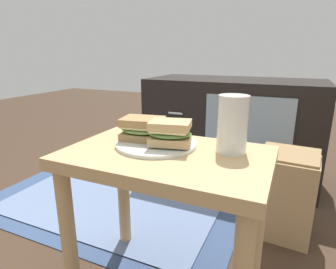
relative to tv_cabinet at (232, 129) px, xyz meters
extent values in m
cube|color=tan|center=(0.01, -0.95, 0.15)|extent=(0.56, 0.36, 0.04)
cylinder|color=tan|center=(-0.24, -1.09, -0.08)|extent=(0.04, 0.04, 0.43)
cylinder|color=tan|center=(-0.24, -0.80, -0.08)|extent=(0.04, 0.04, 0.43)
cylinder|color=tan|center=(0.25, -0.80, -0.08)|extent=(0.04, 0.04, 0.43)
cube|color=black|center=(0.00, 0.00, 0.00)|extent=(0.96, 0.44, 0.58)
cube|color=#8C9EA8|center=(0.12, -0.22, 0.01)|extent=(0.42, 0.01, 0.44)
cylinder|color=silver|center=(-0.27, -0.23, 0.12)|extent=(0.08, 0.01, 0.01)
cylinder|color=silver|center=(-0.27, -0.23, -0.10)|extent=(0.08, 0.01, 0.01)
cube|color=#384C72|center=(-0.45, -0.58, -0.29)|extent=(1.25, 0.75, 0.01)
cube|color=slate|center=(-0.45, -0.58, -0.28)|extent=(1.02, 0.62, 0.00)
cylinder|color=silver|center=(-0.04, -0.91, 0.17)|extent=(0.24, 0.24, 0.01)
cube|color=#9E7A4C|center=(-0.09, -0.90, 0.19)|extent=(0.13, 0.11, 0.02)
ellipsoid|color=#729E4C|center=(-0.09, -0.90, 0.21)|extent=(0.14, 0.12, 0.02)
cube|color=beige|center=(-0.09, -0.90, 0.22)|extent=(0.12, 0.10, 0.01)
cube|color=#9E7A4C|center=(-0.09, -0.90, 0.23)|extent=(0.13, 0.11, 0.02)
cube|color=tan|center=(0.01, -0.92, 0.20)|extent=(0.13, 0.11, 0.02)
ellipsoid|color=#608C42|center=(0.01, -0.92, 0.21)|extent=(0.14, 0.12, 0.02)
cube|color=beige|center=(0.01, -0.92, 0.23)|extent=(0.11, 0.09, 0.01)
cube|color=tan|center=(0.01, -0.92, 0.24)|extent=(0.13, 0.11, 0.02)
cylinder|color=silver|center=(0.17, -0.88, 0.25)|extent=(0.08, 0.08, 0.16)
cylinder|color=#B26014|center=(0.17, -0.88, 0.23)|extent=(0.07, 0.07, 0.12)
cylinder|color=white|center=(0.17, -0.88, 0.30)|extent=(0.07, 0.07, 0.01)
cube|color=tan|center=(0.32, -0.50, -0.12)|extent=(0.23, 0.19, 0.34)
cube|color=#987950|center=(0.32, -0.50, 0.05)|extent=(0.22, 0.17, 0.04)
camera|label=1|loc=(0.31, -1.61, 0.43)|focal=30.07mm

